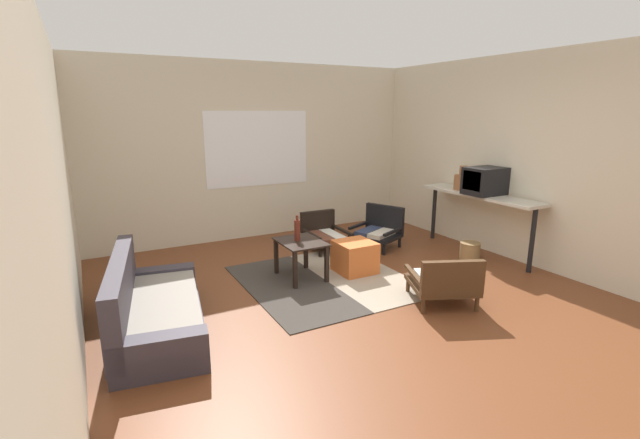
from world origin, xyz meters
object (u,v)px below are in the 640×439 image
armchair_striped_foreground (444,281)px  coffee_table (301,249)px  armchair_corner (379,228)px  console_shelf (479,200)px  clay_vase (463,181)px  glass_bottle (297,230)px  wicker_basket (470,251)px  crt_television (485,181)px  armchair_by_window (324,233)px  couch (152,310)px  ottoman_orange (355,257)px

armchair_striped_foreground → coffee_table: bearing=125.5°
armchair_corner → console_shelf: (1.02, -0.93, 0.50)m
console_shelf → armchair_striped_foreground: bearing=-146.7°
armchair_striped_foreground → clay_vase: bearing=40.6°
glass_bottle → wicker_basket: size_ratio=1.17×
crt_television → glass_bottle: 2.70m
armchair_by_window → glass_bottle: glass_bottle is taller
couch → armchair_by_window: size_ratio=2.76×
armchair_corner → ottoman_orange: 1.19m
ottoman_orange → crt_television: 2.12m
coffee_table → ottoman_orange: coffee_table is taller
glass_bottle → wicker_basket: bearing=-13.0°
armchair_by_window → couch: bearing=-150.6°
crt_television → wicker_basket: bearing=-160.2°
armchair_corner → clay_vase: 1.39m
ottoman_orange → wicker_basket: bearing=-12.3°
ottoman_orange → glass_bottle: bearing=165.5°
armchair_corner → clay_vase: (1.02, -0.61, 0.72)m
armchair_striped_foreground → armchair_by_window: bearing=94.1°
coffee_table → console_shelf: 2.66m
armchair_by_window → console_shelf: size_ratio=0.35×
clay_vase → console_shelf: bearing=-90.0°
glass_bottle → wicker_basket: (2.33, -0.54, -0.48)m
wicker_basket → clay_vase: bearing=58.9°
coffee_table → clay_vase: clay_vase is taller
couch → armchair_striped_foreground: couch is taller
crt_television → glass_bottle: bearing=170.8°
couch → armchair_corner: 3.57m
console_shelf → clay_vase: (-0.00, 0.32, 0.22)m
coffee_table → clay_vase: bearing=0.2°
armchair_striped_foreground → crt_television: size_ratio=1.57×
coffee_table → wicker_basket: bearing=-12.1°
coffee_table → armchair_corner: size_ratio=0.79×
glass_bottle → coffee_table: bearing=-62.0°
console_shelf → crt_television: bearing=-92.4°
armchair_striped_foreground → glass_bottle: 1.78m
armchair_by_window → console_shelf: bearing=-34.4°
coffee_table → armchair_striped_foreground: 1.70m
crt_television → clay_vase: size_ratio=1.55×
armchair_striped_foreground → clay_vase: size_ratio=2.44×
coffee_table → armchair_striped_foreground: armchair_striped_foreground is taller
armchair_by_window → crt_television: bearing=-36.0°
clay_vase → wicker_basket: 1.05m
armchair_corner → wicker_basket: (0.71, -1.11, -0.15)m
armchair_corner → coffee_table: bearing=-158.8°
console_shelf → clay_vase: bearing=90.0°
armchair_striped_foreground → console_shelf: 2.01m
coffee_table → glass_bottle: size_ratio=2.02×
ottoman_orange → clay_vase: clay_vase is taller
coffee_table → wicker_basket: (2.30, -0.49, -0.25)m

